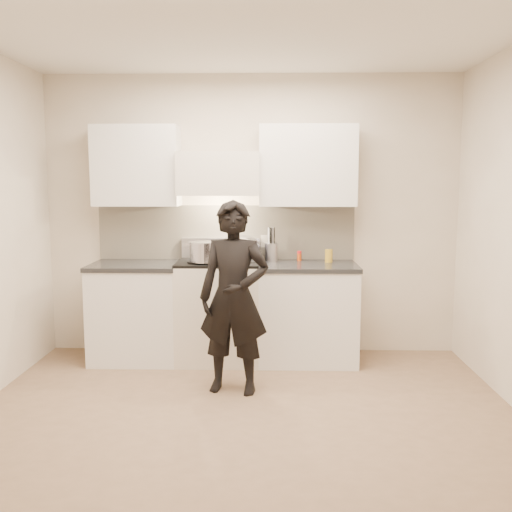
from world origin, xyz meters
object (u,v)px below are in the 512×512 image
Objects in this scene: counter_right at (307,312)px; wok at (240,246)px; stove at (219,310)px; person at (234,297)px; utensil_crock at (271,251)px.

counter_right is 0.89m from wok.
stove is 0.62× the size of person.
stove is 0.76m from utensil_crock.
stove is at bearing 113.56° from person.
wok is 0.33× the size of person.
person is (-0.63, -0.83, 0.31)m from counter_right.
person is at bearing -106.23° from utensil_crock.
person reaches higher than counter_right.
person is (0.00, -0.97, -0.30)m from wok.
person is at bearing -89.73° from wok.
person reaches higher than wok.
stove is at bearing -180.00° from counter_right.
utensil_crock is at bearing 150.45° from counter_right.
utensil_crock is 1.09m from person.
counter_right is (0.83, 0.00, -0.01)m from stove.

